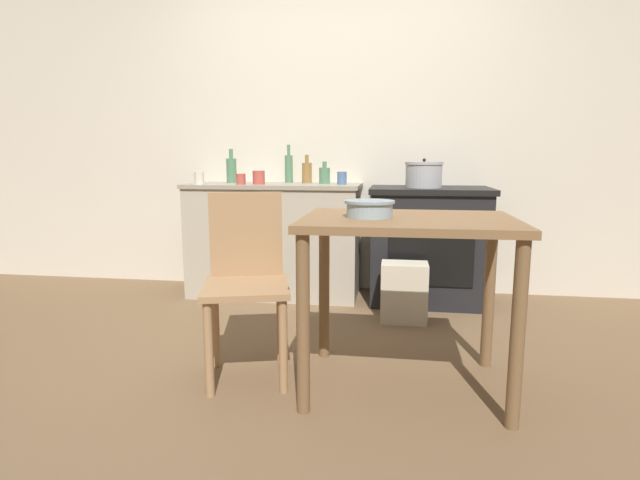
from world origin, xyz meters
The scene contains 17 objects.
ground_plane centered at (0.00, 0.00, 0.00)m, with size 14.00×14.00×0.00m, color brown.
wall_back centered at (0.00, 1.58, 1.27)m, with size 8.00×0.07×2.55m.
counter_cabinet centered at (-0.47, 1.28, 0.43)m, with size 1.32×0.56×0.86m.
stove centered at (0.70, 1.26, 0.43)m, with size 0.86×0.61×0.85m.
work_table centered at (0.51, -0.20, 0.66)m, with size 0.94×0.70×0.80m.
chair centered at (-0.25, -0.16, 0.48)m, with size 0.49×0.49×0.89m.
flour_sack centered at (0.52, 0.76, 0.19)m, with size 0.30×0.21×0.39m, color beige.
stock_pot centered at (0.65, 1.21, 0.94)m, with size 0.27×0.27×0.21m.
mixing_bowl_large centered at (0.34, -0.22, 0.84)m, with size 0.22×0.22×0.07m.
bottle_far_left centered at (-0.23, 1.41, 0.95)m, with size 0.08×0.08×0.22m.
bottle_left centered at (-0.83, 1.36, 0.96)m, with size 0.08×0.08×0.26m.
bottle_mid_left centered at (-0.39, 1.46, 0.98)m, with size 0.06×0.06×0.30m.
bottle_center_left centered at (-0.09, 1.34, 0.93)m, with size 0.08×0.08×0.17m.
cup_center centered at (-0.55, 1.16, 0.91)m, with size 0.09×0.09×0.10m, color #B74C42.
cup_center_right centered at (0.06, 1.25, 0.91)m, with size 0.07×0.07×0.09m, color #4C6B99.
cup_mid_right centered at (-0.98, 1.08, 0.91)m, with size 0.07×0.07×0.09m, color silver.
cup_right centered at (-0.68, 1.13, 0.90)m, with size 0.07×0.07×0.08m, color #B74C42.
Camera 1 is at (0.45, -2.43, 1.06)m, focal length 28.00 mm.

